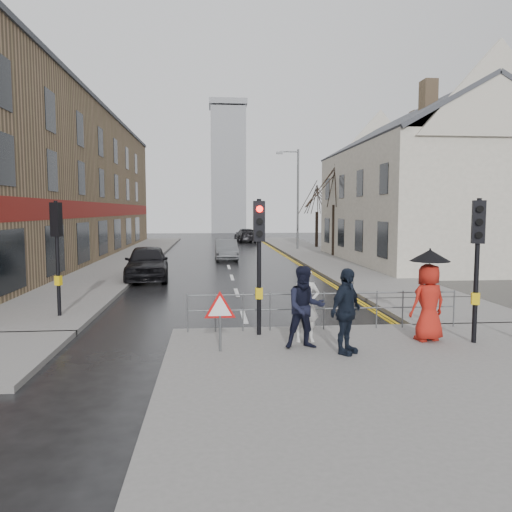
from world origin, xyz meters
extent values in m
plane|color=black|center=(0.00, 0.00, 0.00)|extent=(120.00, 120.00, 0.00)
cube|color=#605E5B|center=(3.00, -3.50, 0.07)|extent=(10.00, 9.00, 0.14)
cube|color=#605E5B|center=(-6.50, 23.00, 0.07)|extent=(4.00, 44.00, 0.14)
cube|color=#605E5B|center=(6.50, 25.00, 0.07)|extent=(4.00, 40.00, 0.14)
cube|color=#605E5B|center=(6.50, 3.00, 0.07)|extent=(4.00, 4.20, 0.14)
cube|color=#8F7252|center=(-12.00, 22.00, 5.00)|extent=(8.00, 42.00, 10.00)
cube|color=beige|center=(12.00, 18.00, 3.50)|extent=(9.00, 16.00, 7.00)
cube|color=#8F7252|center=(10.50, 14.00, 9.20)|extent=(0.70, 0.90, 1.80)
cube|color=#8F7252|center=(13.20, 22.00, 9.20)|extent=(0.70, 0.90, 1.80)
cube|color=gray|center=(1.50, 62.00, 9.00)|extent=(5.00, 5.00, 18.00)
cylinder|color=black|center=(0.20, 0.20, 1.84)|extent=(0.11, 0.11, 3.40)
cube|color=black|center=(0.20, 0.20, 2.99)|extent=(0.28, 0.22, 1.00)
cylinder|color=#FF0C07|center=(0.20, 0.06, 3.29)|extent=(0.16, 0.04, 0.16)
cylinder|color=black|center=(0.20, 0.06, 2.99)|extent=(0.16, 0.04, 0.16)
cylinder|color=black|center=(0.20, 0.06, 2.69)|extent=(0.16, 0.04, 0.16)
cube|color=gold|center=(0.20, 0.20, 1.19)|extent=(0.18, 0.14, 0.28)
cylinder|color=black|center=(5.20, -1.00, 1.84)|extent=(0.11, 0.11, 3.40)
cube|color=black|center=(5.20, -1.00, 2.99)|extent=(0.34, 0.30, 1.00)
cylinder|color=black|center=(5.15, -1.13, 3.29)|extent=(0.16, 0.09, 0.16)
cylinder|color=black|center=(5.15, -1.13, 2.99)|extent=(0.16, 0.09, 0.16)
cylinder|color=black|center=(5.15, -1.13, 2.69)|extent=(0.16, 0.09, 0.16)
cube|color=gold|center=(5.20, -1.00, 1.19)|extent=(0.22, 0.19, 0.28)
cylinder|color=black|center=(-5.50, 3.00, 1.84)|extent=(0.11, 0.11, 3.40)
cube|color=black|center=(-5.50, 3.00, 2.99)|extent=(0.34, 0.30, 1.00)
cylinder|color=black|center=(-5.45, 3.13, 3.29)|extent=(0.16, 0.09, 0.16)
cylinder|color=black|center=(-5.45, 3.13, 2.99)|extent=(0.16, 0.09, 0.16)
cylinder|color=black|center=(-5.45, 3.13, 2.69)|extent=(0.16, 0.09, 0.16)
cube|color=gold|center=(-5.50, 3.00, 1.19)|extent=(0.22, 0.19, 0.28)
cylinder|color=#595B5E|center=(-1.60, 0.60, 0.64)|extent=(0.04, 0.04, 1.00)
cylinder|color=#595B5E|center=(5.50, 0.60, 0.64)|extent=(0.04, 0.04, 1.00)
cylinder|color=#595B5E|center=(1.95, 0.60, 1.09)|extent=(7.10, 0.04, 0.04)
cylinder|color=#595B5E|center=(1.95, 0.60, 0.69)|extent=(7.10, 0.04, 0.04)
cylinder|color=#595B5E|center=(-0.80, -1.20, 0.56)|extent=(0.06, 0.06, 0.85)
cylinder|color=red|center=(-0.80, -1.20, 1.09)|extent=(0.80, 0.03, 0.80)
cylinder|color=white|center=(-0.80, -1.22, 1.09)|extent=(0.60, 0.03, 0.60)
cylinder|color=#595B5E|center=(6.00, 28.00, 4.14)|extent=(0.16, 0.16, 8.00)
cylinder|color=#595B5E|center=(5.30, 28.00, 7.94)|extent=(1.40, 0.10, 0.10)
cube|color=#595B5E|center=(4.50, 28.00, 7.84)|extent=(0.50, 0.25, 0.18)
cylinder|color=black|center=(7.50, 22.00, 1.89)|extent=(0.26, 0.26, 3.50)
cylinder|color=black|center=(8.00, 30.00, 1.64)|extent=(0.26, 0.26, 3.00)
imported|color=silver|center=(1.25, -0.55, 1.03)|extent=(0.66, 0.44, 1.78)
imported|color=black|center=(1.12, -1.13, 1.08)|extent=(0.96, 0.77, 1.87)
imported|color=#AB1E13|center=(4.18, -0.73, 1.07)|extent=(1.03, 0.80, 1.85)
cylinder|color=black|center=(4.18, -0.73, 1.17)|extent=(0.02, 0.02, 2.05)
cone|color=black|center=(4.18, -0.73, 2.19)|extent=(0.96, 0.96, 0.28)
imported|color=black|center=(1.92, -1.63, 1.08)|extent=(1.11, 1.10, 1.88)
imported|color=black|center=(-4.00, 11.55, 0.82)|extent=(2.31, 4.93, 1.63)
imported|color=#4E5053|center=(-0.03, 20.64, 0.67)|extent=(1.51, 4.08, 1.33)
imported|color=black|center=(2.52, 39.23, 0.69)|extent=(2.28, 4.88, 1.38)
camera|label=1|loc=(-0.97, -12.07, 3.26)|focal=35.00mm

